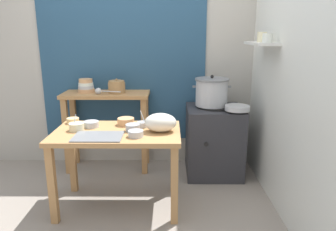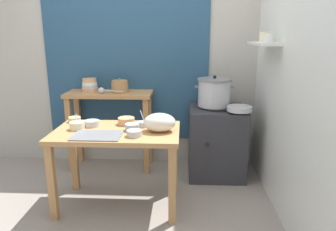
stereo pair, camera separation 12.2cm
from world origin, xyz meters
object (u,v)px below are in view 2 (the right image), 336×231
at_px(bowl_stack_enamel, 90,85).
at_px(plastic_bag, 160,122).
at_px(stove_block, 216,141).
at_px(serving_tray, 97,135).
at_px(prep_bowl_3, 92,123).
at_px(prep_bowl_2, 75,119).
at_px(prep_bowl_4, 132,127).
at_px(prep_bowl_5, 126,121).
at_px(clay_pot, 120,86).
at_px(prep_bowl_0, 143,124).
at_px(steamer_pot, 214,92).
at_px(prep_bowl_6, 77,125).
at_px(back_shelf_table, 110,111).
at_px(prep_bowl_1, 134,133).
at_px(prep_table, 117,142).
at_px(ladle, 102,91).
at_px(wide_pan, 239,109).

distance_m(bowl_stack_enamel, plastic_bag, 1.26).
distance_m(stove_block, serving_tray, 1.44).
height_order(plastic_bag, prep_bowl_3, plastic_bag).
bearing_deg(bowl_stack_enamel, prep_bowl_2, -87.80).
bearing_deg(prep_bowl_4, prep_bowl_5, 114.37).
distance_m(clay_pot, prep_bowl_0, 0.84).
xyz_separation_m(steamer_pot, prep_bowl_6, (-1.27, -0.73, -0.17)).
height_order(back_shelf_table, prep_bowl_1, back_shelf_table).
bearing_deg(steamer_pot, prep_table, -141.07).
bearing_deg(bowl_stack_enamel, prep_bowl_3, -73.40).
bearing_deg(prep_bowl_1, ladle, 117.98).
distance_m(prep_table, wide_pan, 1.28).
xyz_separation_m(stove_block, serving_tray, (-1.08, -0.89, 0.34)).
xyz_separation_m(stove_block, clay_pot, (-1.08, 0.13, 0.58)).
bearing_deg(bowl_stack_enamel, prep_bowl_0, -47.75).
bearing_deg(prep_bowl_3, prep_table, -24.27).
relative_size(wide_pan, prep_bowl_0, 1.59).
xyz_separation_m(prep_table, steamer_pot, (0.91, 0.74, 0.32)).
bearing_deg(back_shelf_table, wide_pan, -13.12).
bearing_deg(bowl_stack_enamel, stove_block, -6.57).
height_order(stove_block, prep_bowl_2, stove_block).
relative_size(clay_pot, wide_pan, 0.74).
relative_size(stove_block, bowl_stack_enamel, 4.25).
bearing_deg(prep_table, wide_pan, 24.31).
height_order(wide_pan, prep_bowl_6, prep_bowl_6).
height_order(back_shelf_table, prep_bowl_6, back_shelf_table).
relative_size(prep_bowl_2, prep_bowl_4, 0.92).
xyz_separation_m(back_shelf_table, steamer_pot, (1.16, -0.11, 0.25)).
xyz_separation_m(steamer_pot, serving_tray, (-1.04, -0.91, -0.21)).
xyz_separation_m(back_shelf_table, prep_bowl_2, (-0.20, -0.60, 0.07)).
bearing_deg(prep_table, plastic_bag, -2.40).
xyz_separation_m(steamer_pot, prep_bowl_0, (-0.70, -0.62, -0.18)).
xyz_separation_m(prep_bowl_0, prep_bowl_4, (-0.08, -0.12, 0.00)).
relative_size(prep_table, prep_bowl_6, 7.85).
bearing_deg(ladle, prep_table, -68.04).
height_order(prep_table, clay_pot, clay_pot).
bearing_deg(prep_bowl_3, ladle, 94.88).
bearing_deg(prep_bowl_3, prep_bowl_4, -16.16).
height_order(back_shelf_table, ladle, ladle).
xyz_separation_m(stove_block, prep_bowl_5, (-0.90, -0.53, 0.37)).
bearing_deg(clay_pot, prep_bowl_4, -72.49).
bearing_deg(back_shelf_table, serving_tray, -82.97).
height_order(serving_tray, wide_pan, wide_pan).
height_order(prep_bowl_4, prep_bowl_5, prep_bowl_5).
height_order(prep_bowl_0, prep_bowl_1, prep_bowl_0).
distance_m(prep_bowl_1, prep_bowl_6, 0.56).
bearing_deg(prep_bowl_5, serving_tray, -116.76).
xyz_separation_m(serving_tray, prep_bowl_1, (0.31, 0.01, 0.02)).
bearing_deg(plastic_bag, serving_tray, -163.15).
relative_size(wide_pan, prep_bowl_6, 1.81).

